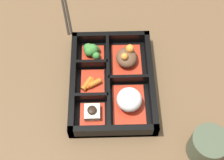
{
  "coord_description": "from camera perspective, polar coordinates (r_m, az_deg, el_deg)",
  "views": [
    {
      "loc": [
        0.41,
        -0.01,
        0.71
      ],
      "look_at": [
        0.0,
        0.0,
        0.03
      ],
      "focal_mm": 50.0,
      "sensor_mm": 36.0,
      "label": 1
    }
  ],
  "objects": [
    {
      "name": "ground_plane",
      "position": [
        0.82,
        0.0,
        -0.89
      ],
      "size": [
        3.0,
        3.0,
        0.0
      ],
      "primitive_type": "plane",
      "color": "brown"
    },
    {
      "name": "bento_base",
      "position": [
        0.82,
        0.0,
        -0.71
      ],
      "size": [
        0.29,
        0.21,
        0.01
      ],
      "color": "black",
      "rests_on": "ground_plane"
    },
    {
      "name": "bento_rim",
      "position": [
        0.81,
        -0.21,
        -0.13
      ],
      "size": [
        0.29,
        0.21,
        0.04
      ],
      "color": "black",
      "rests_on": "ground_plane"
    },
    {
      "name": "bowl_stew",
      "position": [
        0.84,
        2.69,
        4.05
      ],
      "size": [
        0.11,
        0.08,
        0.05
      ],
      "color": "#B22D19",
      "rests_on": "bento_base"
    },
    {
      "name": "bowl_rice",
      "position": [
        0.76,
        3.16,
        -3.77
      ],
      "size": [
        0.11,
        0.08,
        0.05
      ],
      "color": "#B22D19",
      "rests_on": "bento_base"
    },
    {
      "name": "bowl_greens",
      "position": [
        0.85,
        -3.76,
        5.37
      ],
      "size": [
        0.06,
        0.06,
        0.04
      ],
      "color": "#B22D19",
      "rests_on": "bento_base"
    },
    {
      "name": "bowl_carrots",
      "position": [
        0.81,
        -3.73,
        -0.59
      ],
      "size": [
        0.08,
        0.06,
        0.02
      ],
      "color": "#B22D19",
      "rests_on": "bento_base"
    },
    {
      "name": "bowl_tofu",
      "position": [
        0.77,
        -3.62,
        -6.01
      ],
      "size": [
        0.06,
        0.06,
        0.03
      ],
      "color": "#B22D19",
      "rests_on": "bento_base"
    },
    {
      "name": "tea_cup",
      "position": [
        0.75,
        17.03,
        -11.35
      ],
      "size": [
        0.08,
        0.08,
        0.07
      ],
      "color": "#424C38",
      "rests_on": "ground_plane"
    },
    {
      "name": "chopsticks",
      "position": [
        1.0,
        -8.56,
        12.92
      ],
      "size": [
        0.21,
        0.06,
        0.01
      ],
      "color": "black",
      "rests_on": "ground_plane"
    }
  ]
}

